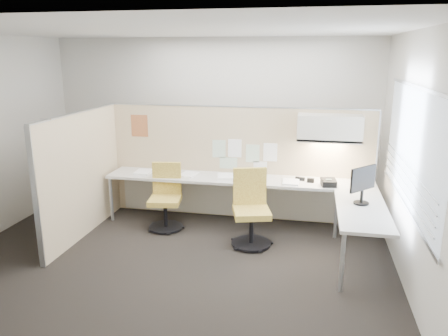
% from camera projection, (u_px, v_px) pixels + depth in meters
% --- Properties ---
extents(floor, '(5.50, 4.50, 0.01)m').
position_uv_depth(floor, '(175.00, 257.00, 5.64)').
color(floor, black).
rests_on(floor, ground).
extents(ceiling, '(5.50, 4.50, 0.01)m').
position_uv_depth(ceiling, '(168.00, 29.00, 4.92)').
color(ceiling, white).
rests_on(ceiling, wall_back).
extents(wall_back, '(5.50, 0.02, 2.80)m').
position_uv_depth(wall_back, '(213.00, 123.00, 7.41)').
color(wall_back, beige).
rests_on(wall_back, ground).
extents(wall_front, '(5.50, 0.02, 2.80)m').
position_uv_depth(wall_front, '(74.00, 217.00, 3.15)').
color(wall_front, beige).
rests_on(wall_front, ground).
extents(wall_right, '(0.02, 4.50, 2.80)m').
position_uv_depth(wall_right, '(413.00, 162.00, 4.75)').
color(wall_right, beige).
rests_on(wall_right, ground).
extents(window_pane, '(0.01, 2.80, 1.30)m').
position_uv_depth(window_pane, '(412.00, 148.00, 4.72)').
color(window_pane, '#A7B3C2').
rests_on(window_pane, wall_right).
extents(partition_back, '(4.10, 0.06, 1.75)m').
position_uv_depth(partition_back, '(238.00, 163.00, 6.83)').
color(partition_back, '#CBB28C').
rests_on(partition_back, floor).
extents(partition_left, '(0.06, 2.20, 1.75)m').
position_uv_depth(partition_left, '(83.00, 175.00, 6.18)').
color(partition_left, '#CBB28C').
rests_on(partition_left, floor).
extents(desk, '(4.00, 2.07, 0.73)m').
position_uv_depth(desk, '(258.00, 190.00, 6.37)').
color(desk, beige).
rests_on(desk, floor).
extents(overhead_bin, '(0.90, 0.36, 0.38)m').
position_uv_depth(overhead_bin, '(330.00, 128.00, 6.21)').
color(overhead_bin, beige).
rests_on(overhead_bin, partition_back).
extents(task_light_strip, '(0.60, 0.06, 0.02)m').
position_uv_depth(task_light_strip, '(329.00, 143.00, 6.26)').
color(task_light_strip, '#FFEABF').
rests_on(task_light_strip, overhead_bin).
extents(pinned_papers, '(1.01, 0.00, 0.47)m').
position_uv_depth(pinned_papers, '(243.00, 154.00, 6.74)').
color(pinned_papers, '#8CBF8C').
rests_on(pinned_papers, partition_back).
extents(poster, '(0.28, 0.00, 0.35)m').
position_uv_depth(poster, '(139.00, 126.00, 6.96)').
color(poster, orange).
rests_on(poster, partition_back).
extents(chair_left, '(0.51, 0.53, 0.96)m').
position_uv_depth(chair_left, '(166.00, 199.00, 6.48)').
color(chair_left, black).
rests_on(chair_left, floor).
extents(chair_right, '(0.59, 0.61, 1.02)m').
position_uv_depth(chair_right, '(251.00, 211.00, 5.92)').
color(chair_right, black).
rests_on(chair_right, floor).
extents(monitor, '(0.33, 0.35, 0.48)m').
position_uv_depth(monitor, '(363.00, 183.00, 5.34)').
color(monitor, black).
rests_on(monitor, desk).
extents(phone, '(0.24, 0.23, 0.12)m').
position_uv_depth(phone, '(328.00, 183.00, 6.13)').
color(phone, black).
rests_on(phone, desk).
extents(stapler, '(0.15, 0.08, 0.05)m').
position_uv_depth(stapler, '(300.00, 179.00, 6.41)').
color(stapler, black).
rests_on(stapler, desk).
extents(tape_dispenser, '(0.10, 0.07, 0.06)m').
position_uv_depth(tape_dispenser, '(311.00, 180.00, 6.32)').
color(tape_dispenser, black).
rests_on(tape_dispenser, desk).
extents(coat_hook, '(0.18, 0.43, 1.30)m').
position_uv_depth(coat_hook, '(42.00, 147.00, 5.36)').
color(coat_hook, silver).
rests_on(coat_hook, partition_left).
extents(paper_stack_0, '(0.25, 0.31, 0.03)m').
position_uv_depth(paper_stack_0, '(143.00, 172.00, 6.80)').
color(paper_stack_0, white).
rests_on(paper_stack_0, desk).
extents(paper_stack_1, '(0.28, 0.34, 0.02)m').
position_uv_depth(paper_stack_1, '(189.00, 174.00, 6.70)').
color(paper_stack_1, white).
rests_on(paper_stack_1, desk).
extents(paper_stack_2, '(0.29, 0.34, 0.04)m').
position_uv_depth(paper_stack_2, '(225.00, 177.00, 6.55)').
color(paper_stack_2, white).
rests_on(paper_stack_2, desk).
extents(paper_stack_3, '(0.27, 0.33, 0.01)m').
position_uv_depth(paper_stack_3, '(249.00, 177.00, 6.57)').
color(paper_stack_3, white).
rests_on(paper_stack_3, desk).
extents(paper_stack_4, '(0.23, 0.30, 0.03)m').
position_uv_depth(paper_stack_4, '(291.00, 182.00, 6.29)').
color(paper_stack_4, white).
rests_on(paper_stack_4, desk).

